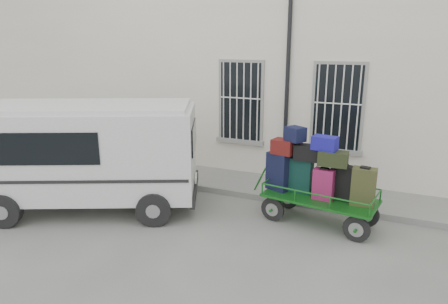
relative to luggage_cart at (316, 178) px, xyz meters
name	(u,v)px	position (x,y,z in m)	size (l,w,h in m)	color
ground	(210,216)	(-2.24, -0.65, -1.05)	(80.00, 80.00, 0.00)	#62625E
building	(279,70)	(-2.24, 4.85, 1.95)	(24.00, 5.15, 6.00)	beige
sidewalk	(243,183)	(-2.24, 1.55, -0.97)	(24.00, 1.70, 0.15)	slate
luggage_cart	(316,178)	(0.00, 0.00, 0.00)	(2.89, 1.46, 2.13)	black
van	(89,150)	(-5.09, -1.29, 0.41)	(5.40, 3.97, 2.53)	silver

